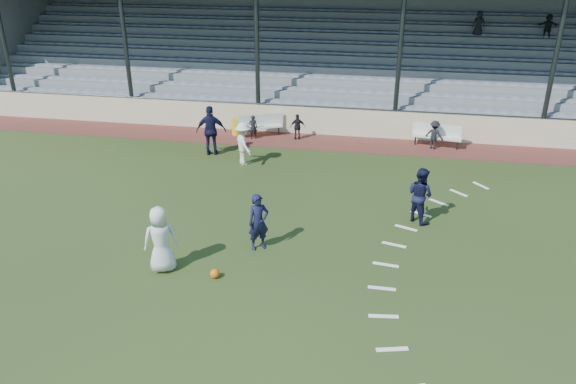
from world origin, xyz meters
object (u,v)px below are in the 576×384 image
(trash_bin, at_px, (237,127))
(player_navy_lead, at_px, (258,222))
(bench_left, at_px, (260,123))
(football, at_px, (215,274))
(player_white_lead, at_px, (161,239))
(bench_right, at_px, (437,133))

(trash_bin, bearing_deg, player_navy_lead, -71.46)
(bench_left, relative_size, trash_bin, 2.77)
(trash_bin, distance_m, football, 11.33)
(football, bearing_deg, player_white_lead, 174.54)
(bench_left, relative_size, bench_right, 0.97)
(bench_right, height_order, trash_bin, bench_right)
(football, distance_m, player_white_lead, 1.66)
(football, bearing_deg, bench_right, 60.90)
(trash_bin, bearing_deg, bench_right, 0.17)
(football, relative_size, player_white_lead, 0.13)
(football, distance_m, player_navy_lead, 1.98)
(bench_right, relative_size, football, 8.38)
(bench_left, height_order, trash_bin, bench_left)
(player_white_lead, distance_m, player_navy_lead, 2.72)
(trash_bin, relative_size, football, 2.94)
(bench_right, relative_size, trash_bin, 2.85)
(bench_left, bearing_deg, bench_right, -24.56)
(bench_left, relative_size, player_white_lead, 1.09)
(bench_right, bearing_deg, football, -108.45)
(trash_bin, height_order, player_navy_lead, player_navy_lead)
(trash_bin, bearing_deg, player_white_lead, -85.22)
(trash_bin, relative_size, player_white_lead, 0.39)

